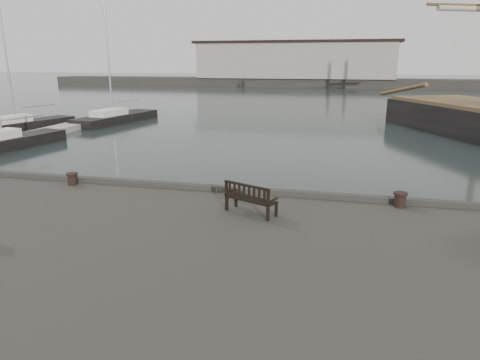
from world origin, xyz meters
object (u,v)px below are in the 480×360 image
object	(u,v)px
bollard_right	(400,200)
yacht_d	(117,120)
yacht_b	(21,128)
bench	(251,204)
bollard_left	(73,179)
yacht_c	(9,145)

from	to	relation	value
bollard_right	yacht_d	xyz separation A→B (m)	(-23.77, 25.56, -1.56)
bollard_right	yacht_b	distance (m)	34.95
bench	yacht_d	size ratio (longest dim) A/B	0.13
bollard_left	yacht_b	size ratio (longest dim) A/B	0.03
bollard_left	bollard_right	bearing A→B (deg)	0.56
bench	yacht_b	distance (m)	32.39
bollard_left	bollard_right	distance (m)	11.34
bollard_left	yacht_d	size ratio (longest dim) A/B	0.03
yacht_b	yacht_d	bearing A→B (deg)	65.87
bench	bollard_right	size ratio (longest dim) A/B	3.65
bollard_left	yacht_c	xyz separation A→B (m)	(-13.07, 11.71, -1.53)
bollard_right	yacht_d	size ratio (longest dim) A/B	0.04
bench	bollard_right	distance (m)	4.68
bollard_left	yacht_d	world-z (taller)	yacht_d
bench	bollard_left	distance (m)	7.13
bench	bollard_right	bearing A→B (deg)	44.25
bench	yacht_c	distance (m)	24.07
bollard_left	bollard_right	xyz separation A→B (m)	(11.34, 0.11, 0.01)
yacht_b	yacht_c	distance (m)	8.82
bollard_left	yacht_d	bearing A→B (deg)	115.84
bench	bollard_right	xyz separation A→B (m)	(4.38, 1.65, -0.06)
bench	yacht_b	size ratio (longest dim) A/B	0.13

